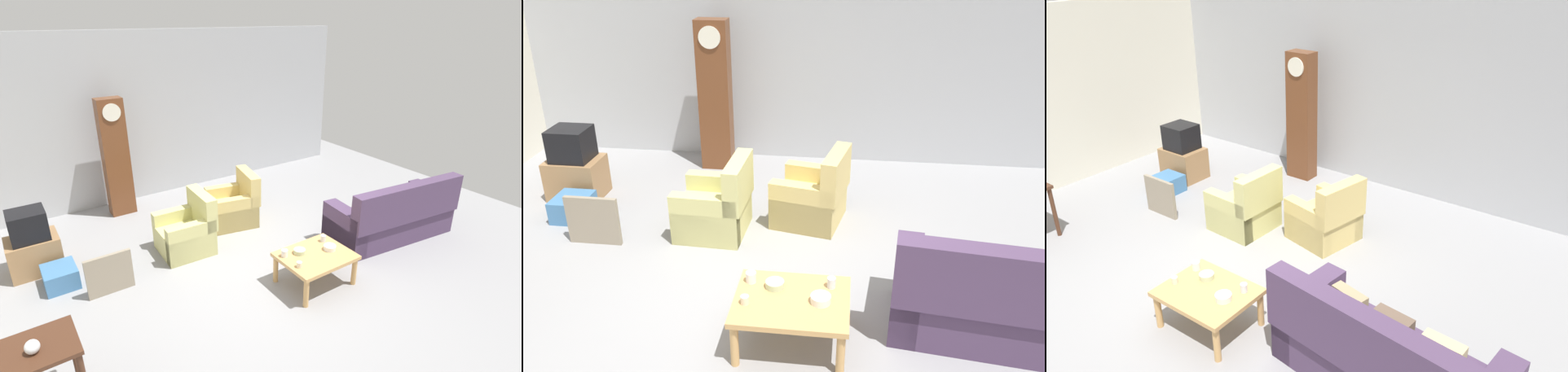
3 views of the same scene
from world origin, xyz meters
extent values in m
plane|color=gray|center=(0.00, 0.00, 0.00)|extent=(10.40, 10.40, 0.00)
cube|color=#ADAFB5|center=(0.00, 3.60, 1.60)|extent=(8.40, 0.16, 3.20)
cube|color=#4C3856|center=(2.24, -0.34, 0.22)|extent=(2.18, 1.08, 0.44)
cube|color=#4C3856|center=(2.20, -0.70, 0.74)|extent=(2.11, 0.44, 0.60)
cube|color=#4C3856|center=(1.32, -0.24, 0.34)|extent=(0.33, 0.86, 0.68)
cube|color=brown|center=(2.24, -0.29, 0.62)|extent=(0.37, 0.16, 0.36)
cube|color=#9E8966|center=(1.77, -0.24, 0.62)|extent=(0.38, 0.20, 0.36)
cube|color=#CCC67A|center=(-0.78, 1.10, 0.20)|extent=(0.79, 0.79, 0.40)
cube|color=#CCC67A|center=(-0.46, 1.09, 0.66)|extent=(0.21, 0.77, 0.52)
cube|color=#CCC67A|center=(-0.77, 1.40, 0.30)|extent=(0.77, 0.19, 0.60)
cube|color=#CCC67A|center=(-0.79, 0.80, 0.30)|extent=(0.77, 0.19, 0.60)
cube|color=#DABE6F|center=(0.30, 1.51, 0.20)|extent=(0.90, 0.90, 0.40)
cube|color=#DABE6F|center=(0.62, 1.45, 0.66)|extent=(0.33, 0.78, 0.52)
cube|color=#DABE6F|center=(0.36, 1.80, 0.30)|extent=(0.78, 0.31, 0.60)
cube|color=#DABE6F|center=(0.24, 1.22, 0.30)|extent=(0.78, 0.31, 0.60)
cube|color=tan|center=(0.34, -0.67, 0.43)|extent=(0.96, 0.76, 0.05)
cylinder|color=tan|center=(-0.09, -1.00, 0.20)|extent=(0.07, 0.07, 0.40)
cylinder|color=tan|center=(0.76, -1.00, 0.20)|extent=(0.07, 0.07, 0.40)
cylinder|color=tan|center=(-0.09, -0.35, 0.20)|extent=(0.07, 0.07, 0.40)
cylinder|color=tan|center=(0.76, -0.35, 0.20)|extent=(0.07, 0.07, 0.40)
cube|color=brown|center=(-1.17, 3.02, 1.07)|extent=(0.44, 0.28, 2.14)
cylinder|color=silver|center=(-1.17, 2.87, 1.92)|extent=(0.30, 0.02, 0.30)
cube|color=#997047|center=(-2.78, 1.80, 0.26)|extent=(0.68, 0.52, 0.53)
cube|color=black|center=(-2.78, 1.80, 0.74)|extent=(0.48, 0.44, 0.42)
cube|color=gray|center=(-2.03, 0.68, 0.29)|extent=(0.60, 0.05, 0.57)
cube|color=teal|center=(-2.56, 1.22, 0.14)|extent=(0.42, 0.47, 0.28)
cylinder|color=white|center=(-0.04, -0.48, 0.50)|extent=(0.09, 0.09, 0.10)
cylinder|color=silver|center=(0.66, -0.47, 0.50)|extent=(0.07, 0.07, 0.09)
cylinder|color=beige|center=(-0.03, -0.78, 0.49)|extent=(0.07, 0.07, 0.07)
cylinder|color=white|center=(0.58, -0.69, 0.48)|extent=(0.17, 0.17, 0.07)
cylinder|color=#B2C69E|center=(0.18, -0.53, 0.48)|extent=(0.16, 0.16, 0.06)
camera|label=1|loc=(-2.94, -4.18, 3.42)|focal=28.29mm
camera|label=2|loc=(0.73, -4.31, 3.22)|focal=37.46mm
camera|label=3|loc=(3.70, -3.60, 3.70)|focal=35.66mm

